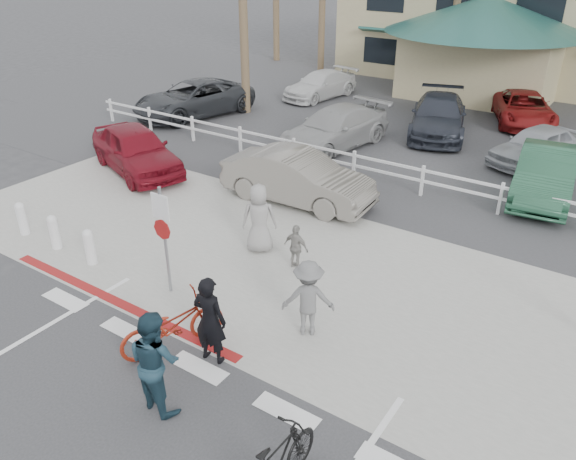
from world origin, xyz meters
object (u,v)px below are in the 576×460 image
Objects in this scene: bike_red at (172,325)px; car_white_sedan at (298,178)px; car_red_compact at (136,149)px; sign_post at (165,235)px.

car_white_sedan reaches higher than bike_red.
car_red_compact reaches higher than bike_red.
car_white_sedan is at bearing 92.86° from sign_post.
bike_red is 0.45× the size of car_white_sedan.
car_white_sedan is at bearing -59.97° from car_red_compact.
sign_post reaches higher than car_white_sedan.
car_red_compact is (-7.76, 6.21, 0.23)m from bike_red.
bike_red is 0.46× the size of car_red_compact.
sign_post is 7.91m from car_red_compact.
sign_post is 0.62× the size of car_red_compact.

